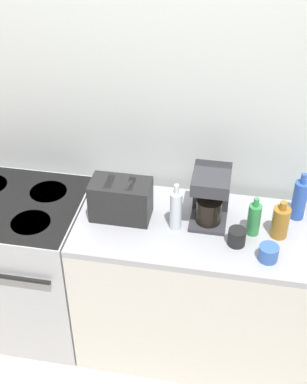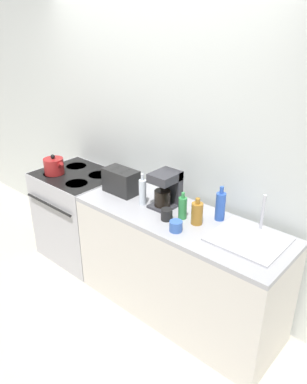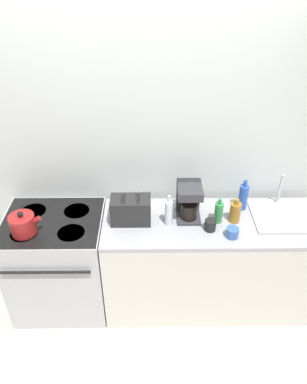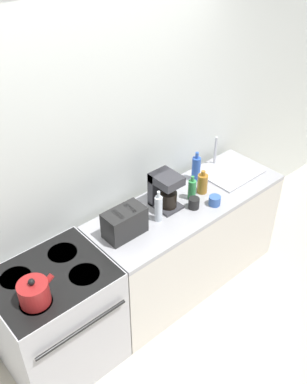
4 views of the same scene
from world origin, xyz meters
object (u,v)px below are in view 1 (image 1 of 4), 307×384
(toaster, at_px, (121,199))
(bottle_amber, at_px, (280,222))
(bottle_clear, at_px, (176,210))
(bottle_green, at_px, (254,219))
(coffee_maker, at_px, (211,193))
(bottle_blue, at_px, (299,199))
(cup_black, at_px, (237,237))
(stove, at_px, (21,262))
(cup_blue, at_px, (268,253))

(toaster, distance_m, bottle_amber, 0.80)
(bottle_clear, bearing_deg, bottle_green, 3.90)
(bottle_amber, height_order, bottle_green, bottle_green)
(coffee_maker, distance_m, bottle_blue, 0.46)
(toaster, xyz_separation_m, bottle_clear, (0.29, -0.04, 0.00))
(bottle_green, bearing_deg, cup_black, -127.28)
(stove, xyz_separation_m, cup_black, (1.23, -0.11, 0.49))
(bottle_clear, xyz_separation_m, bottle_blue, (0.61, 0.20, 0.00))
(bottle_green, bearing_deg, stove, 179.42)
(bottle_amber, height_order, cup_black, bottle_amber)
(bottle_clear, bearing_deg, toaster, 172.06)
(stove, relative_size, bottle_green, 4.27)
(bottle_amber, distance_m, cup_blue, 0.20)
(coffee_maker, bearing_deg, bottle_blue, 10.75)
(cup_black, bearing_deg, bottle_clear, 167.10)
(coffee_maker, distance_m, bottle_amber, 0.37)
(toaster, xyz_separation_m, cup_blue, (0.75, -0.19, -0.07))
(toaster, bearing_deg, cup_black, -10.52)
(bottle_amber, bearing_deg, toaster, 179.39)
(coffee_maker, relative_size, cup_black, 3.32)
(cup_blue, bearing_deg, coffee_maker, 139.07)
(bottle_clear, bearing_deg, coffee_maker, 34.93)
(toaster, bearing_deg, stove, -179.91)
(bottle_clear, bearing_deg, stove, 177.53)
(bottle_blue, bearing_deg, bottle_clear, -162.07)
(bottle_blue, distance_m, cup_black, 0.40)
(bottle_green, bearing_deg, toaster, 178.79)
(stove, xyz_separation_m, bottle_blue, (1.52, 0.16, 0.56))
(coffee_maker, bearing_deg, cup_black, -50.29)
(bottle_amber, height_order, cup_blue, bottle_amber)
(bottle_blue, height_order, cup_blue, bottle_blue)
(bottle_amber, distance_m, bottle_blue, 0.19)
(toaster, height_order, coffee_maker, coffee_maker)
(cup_black, bearing_deg, cup_blue, -28.02)
(coffee_maker, xyz_separation_m, bottle_blue, (0.45, 0.08, -0.04))
(toaster, height_order, bottle_amber, toaster)
(bottle_blue, bearing_deg, cup_blue, -112.27)
(bottle_clear, distance_m, cup_black, 0.33)
(cup_blue, distance_m, cup_black, 0.17)
(stove, relative_size, toaster, 2.96)
(bottle_clear, xyz_separation_m, cup_blue, (0.46, -0.15, -0.07))
(toaster, bearing_deg, bottle_blue, 9.85)
(bottle_amber, relative_size, bottle_green, 0.97)
(toaster, bearing_deg, bottle_green, -1.21)
(cup_blue, bearing_deg, cup_black, 151.98)
(stove, xyz_separation_m, bottle_clear, (0.92, -0.04, 0.56))
(stove, distance_m, cup_black, 1.33)
(stove, height_order, coffee_maker, coffee_maker)
(bottle_blue, relative_size, cup_black, 3.08)
(stove, distance_m, bottle_clear, 1.07)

